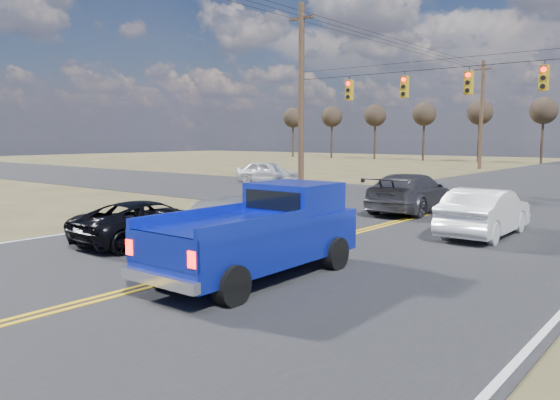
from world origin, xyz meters
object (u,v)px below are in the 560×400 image
Objects in this scene: black_suv at (150,222)px; cross_car_west at (268,172)px; white_car_queue at (485,212)px; dgrey_car_queue at (411,193)px; silver_suv at (243,222)px; pickup_truck at (261,233)px.

black_suv is 1.01× the size of cross_car_west.
white_car_queue is (6.95, 7.05, 0.12)m from black_suv.
dgrey_car_queue is 1.24× the size of cross_car_west.
silver_suv is at bearing -164.49° from black_suv.
dgrey_car_queue is (2.87, 10.55, 0.17)m from black_suv.
black_suv is 19.82m from cross_car_west.
silver_suv is 7.51m from white_car_queue.
silver_suv is 9.81m from dgrey_car_queue.
white_car_queue reaches higher than black_suv.
cross_car_west is (-14.98, 17.95, -0.21)m from pickup_truck.
cross_car_west is at bearing -31.16° from dgrey_car_queue.
cross_car_west is (-12.94, 6.52, -0.04)m from dgrey_car_queue.
silver_suv is (-2.04, 1.62, -0.14)m from pickup_truck.
white_car_queue is (2.04, 7.92, -0.22)m from pickup_truck.
pickup_truck is at bearing -143.01° from cross_car_west.
pickup_truck is 23.38m from cross_car_west.
silver_suv is 1.08× the size of black_suv.
cross_car_west reaches higher than black_suv.
white_car_queue is at bearing -131.55° from silver_suv.
dgrey_car_queue reaches higher than white_car_queue.
pickup_truck is 2.60m from silver_suv.
pickup_truck is 5.00m from black_suv.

